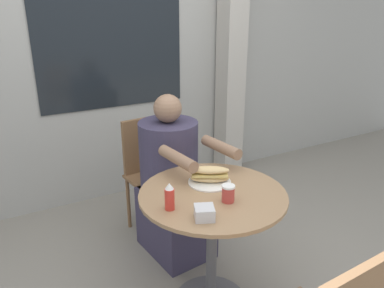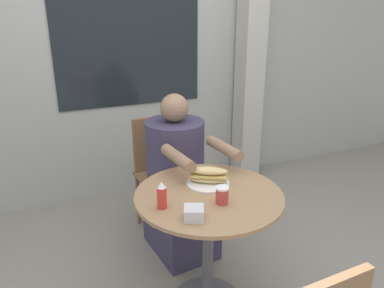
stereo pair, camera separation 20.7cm
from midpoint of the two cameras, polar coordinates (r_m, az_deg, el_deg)
storefront_wall at (r=3.30m, az=-14.62°, el=15.33°), size 8.00×0.09×2.80m
lattice_pillar at (r=3.64m, az=4.36°, el=13.10°), size 0.21×0.21×2.40m
cafe_table at (r=2.07m, az=0.17°, el=-12.15°), size 0.78×0.78×0.73m
diner_chair at (r=2.86m, az=-8.47°, el=-3.19°), size 0.42×0.42×0.87m
seated_diner at (r=2.59m, az=-5.27°, el=-6.75°), size 0.45×0.73×1.13m
sandwich_on_plate at (r=2.06m, az=-0.17°, el=-4.99°), size 0.24×0.24×0.10m
drink_cup at (r=1.87m, az=2.37°, el=-7.60°), size 0.07×0.07×0.09m
napkin_box at (r=1.74m, az=-1.57°, el=-10.53°), size 0.12×0.12×0.06m
condiment_bottle at (r=1.81m, az=-6.77°, el=-8.06°), size 0.05×0.05×0.14m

